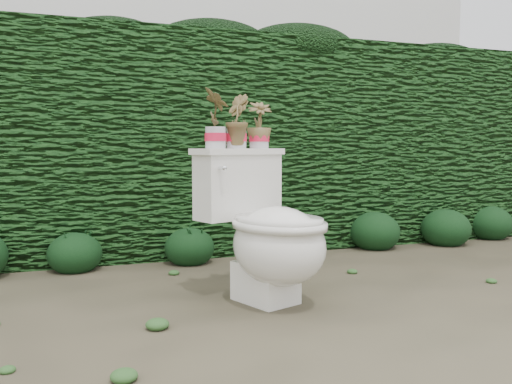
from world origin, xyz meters
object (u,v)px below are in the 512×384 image
object	(u,v)px
potted_plant_left	(215,120)
potted_plant_center	(236,122)
potted_plant_right	(259,126)
toilet	(268,233)

from	to	relation	value
potted_plant_left	potted_plant_center	distance (m)	0.14
potted_plant_right	potted_plant_center	bearing A→B (deg)	-153.89
potted_plant_left	potted_plant_center	xyz separation A→B (m)	(0.13, 0.05, -0.01)
toilet	potted_plant_center	xyz separation A→B (m)	(-0.09, 0.22, 0.56)
potted_plant_center	potted_plant_right	bearing A→B (deg)	-62.16
toilet	potted_plant_center	world-z (taller)	potted_plant_center
potted_plant_center	potted_plant_right	xyz separation A→B (m)	(0.15, 0.05, -0.02)
potted_plant_center	potted_plant_right	size ratio (longest dim) A/B	1.14
potted_plant_center	potted_plant_right	world-z (taller)	potted_plant_center
toilet	potted_plant_right	size ratio (longest dim) A/B	3.30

